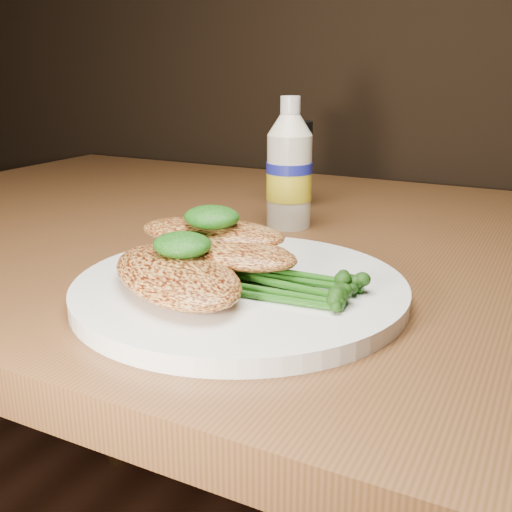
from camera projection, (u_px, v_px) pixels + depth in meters
The scene contains 10 objects.
dining_table at pixel (242, 476), 0.88m from camera, with size 1.20×0.80×0.75m, color #493116, non-canonical shape.
plate at pixel (240, 289), 0.54m from camera, with size 0.30×0.30×0.02m, color white.
chicken_front at pixel (176, 274), 0.51m from camera, with size 0.17×0.09×0.03m, color #D59044.
chicken_mid at pixel (225, 250), 0.56m from camera, with size 0.15×0.08×0.02m, color #D59044.
chicken_back at pixel (212, 233), 0.58m from camera, with size 0.15×0.08×0.02m, color #D59044.
pesto_front at pixel (182, 245), 0.53m from camera, with size 0.05×0.05×0.02m, color black.
pesto_back at pixel (212, 217), 0.57m from camera, with size 0.05×0.05×0.02m, color black.
broccolini_bundle at pixel (286, 278), 0.51m from camera, with size 0.14×0.11×0.02m, color #1C5312, non-canonical shape.
mayo_bottle at pixel (289, 163), 0.75m from camera, with size 0.06×0.06×0.16m, color beige, non-canonical shape.
pepper_grinder at pixel (294, 164), 0.87m from camera, with size 0.05×0.05×0.12m, color black, non-canonical shape.
Camera 1 is at (0.36, 0.40, 0.95)m, focal length 42.72 mm.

